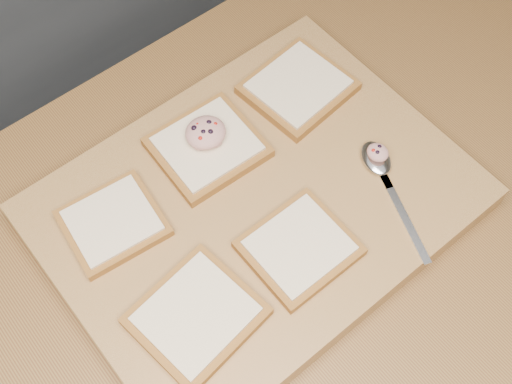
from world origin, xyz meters
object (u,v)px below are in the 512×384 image
cutting_board (256,205)px  bread_far_center (207,147)px  spoon (380,167)px  tuna_salad_dollop (206,132)px

cutting_board → bread_far_center: size_ratio=3.79×
bread_far_center → cutting_board: bearing=-87.4°
cutting_board → bread_far_center: 0.10m
cutting_board → spoon: size_ratio=2.88×
tuna_salad_dollop → spoon: size_ratio=0.30×
bread_far_center → spoon: bread_far_center is taller
cutting_board → spoon: bearing=-24.2°
cutting_board → bread_far_center: (-0.00, 0.10, 0.03)m
bread_far_center → tuna_salad_dollop: size_ratio=2.53×
bread_far_center → spoon: bearing=-46.4°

